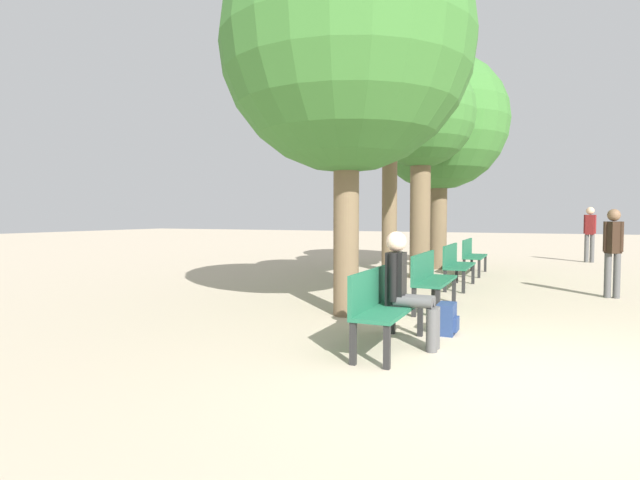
# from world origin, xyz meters

# --- Properties ---
(ground_plane) EXTENTS (80.00, 80.00, 0.00)m
(ground_plane) POSITION_xyz_m (0.00, 0.00, 0.00)
(ground_plane) COLOR #B7A88E
(bench_row_0) EXTENTS (0.43, 1.51, 0.87)m
(bench_row_0) POSITION_xyz_m (-1.64, 0.40, 0.52)
(bench_row_0) COLOR #1E6042
(bench_row_0) RESTS_ON ground_plane
(bench_row_1) EXTENTS (0.43, 1.51, 0.87)m
(bench_row_1) POSITION_xyz_m (-1.64, 2.94, 0.52)
(bench_row_1) COLOR #1E6042
(bench_row_1) RESTS_ON ground_plane
(bench_row_2) EXTENTS (0.43, 1.51, 0.87)m
(bench_row_2) POSITION_xyz_m (-1.64, 5.48, 0.52)
(bench_row_2) COLOR #1E6042
(bench_row_2) RESTS_ON ground_plane
(bench_row_3) EXTENTS (0.43, 1.51, 0.87)m
(bench_row_3) POSITION_xyz_m (-1.64, 8.02, 0.52)
(bench_row_3) COLOR #1E6042
(bench_row_3) RESTS_ON ground_plane
(tree_row_0) EXTENTS (3.62, 3.62, 5.69)m
(tree_row_0) POSITION_xyz_m (-2.66, 1.94, 3.86)
(tree_row_0) COLOR brown
(tree_row_0) RESTS_ON ground_plane
(tree_row_1) EXTENTS (2.25, 2.25, 5.36)m
(tree_row_1) POSITION_xyz_m (-2.66, 4.18, 4.18)
(tree_row_1) COLOR brown
(tree_row_1) RESTS_ON ground_plane
(tree_row_2) EXTENTS (2.47, 2.47, 5.05)m
(tree_row_2) POSITION_xyz_m (-2.66, 6.75, 3.72)
(tree_row_2) COLOR brown
(tree_row_2) RESTS_ON ground_plane
(tree_row_3) EXTENTS (3.67, 3.67, 5.84)m
(tree_row_3) POSITION_xyz_m (-2.66, 9.00, 3.97)
(tree_row_3) COLOR brown
(tree_row_3) RESTS_ON ground_plane
(person_seated) EXTENTS (0.59, 0.33, 1.28)m
(person_seated) POSITION_xyz_m (-1.41, 0.55, 0.69)
(person_seated) COLOR #4C4C4C
(person_seated) RESTS_ON ground_plane
(backpack) EXTENTS (0.24, 0.32, 0.39)m
(backpack) POSITION_xyz_m (-1.10, 1.35, 0.19)
(backpack) COLOR navy
(backpack) RESTS_ON ground_plane
(pedestrian_near) EXTENTS (0.35, 0.25, 1.73)m
(pedestrian_near) POSITION_xyz_m (1.32, 12.78, 0.99)
(pedestrian_near) COLOR #4C4C4C
(pedestrian_near) RESTS_ON ground_plane
(pedestrian_mid) EXTENTS (0.32, 0.28, 1.58)m
(pedestrian_mid) POSITION_xyz_m (1.10, 5.29, 0.90)
(pedestrian_mid) COLOR #4C4C4C
(pedestrian_mid) RESTS_ON ground_plane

